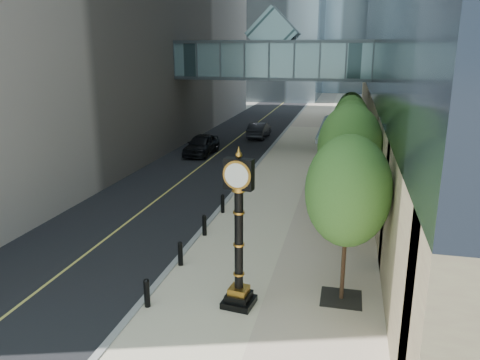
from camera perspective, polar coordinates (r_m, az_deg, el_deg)
name	(u,v)px	position (r m, az deg, el deg)	size (l,w,h in m)	color
ground	(217,336)	(14.91, -2.81, -18.45)	(320.00, 320.00, 0.00)	gray
road	(254,125)	(53.56, 1.71, 6.66)	(8.00, 180.00, 0.02)	black
sidewalk	(325,128)	(52.58, 10.33, 6.27)	(8.00, 180.00, 0.06)	beige
curb	(289,127)	(52.91, 5.98, 6.50)	(0.25, 180.00, 0.07)	gray
skywalk	(273,57)	(40.38, 4.04, 14.69)	(17.00, 4.20, 5.80)	#45696F
entrance_canopy	(348,129)	(26.19, 13.05, 6.09)	(3.00, 8.00, 4.38)	#383F44
bollard_row	(214,214)	(23.12, -3.17, -4.22)	(0.20, 16.20, 0.90)	black
street_trees	(350,135)	(26.50, 13.26, 5.31)	(2.91, 28.58, 5.99)	black
street_clock	(239,242)	(15.25, -0.14, -7.54)	(1.11, 1.11, 5.28)	black
pedestrian	(319,182)	(27.24, 9.55, -0.30)	(0.67, 0.44, 1.83)	beige
car_near	(201,145)	(38.44, -4.72, 4.32)	(1.96, 4.88, 1.66)	black
car_far	(259,130)	(45.95, 2.35, 6.12)	(1.60, 4.58, 1.51)	black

